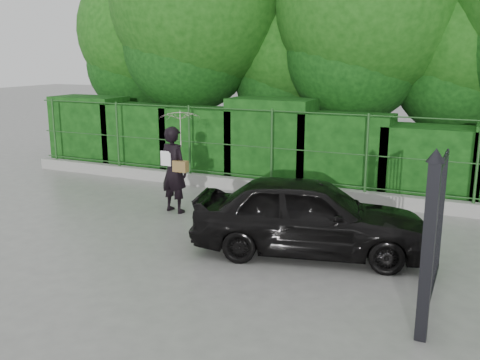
% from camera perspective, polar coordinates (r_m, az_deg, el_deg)
% --- Properties ---
extents(ground, '(80.00, 80.00, 0.00)m').
position_cam_1_polar(ground, '(9.63, -8.90, -7.42)').
color(ground, gray).
extents(kerb, '(14.00, 0.25, 0.30)m').
position_cam_1_polar(kerb, '(13.39, 1.74, -0.66)').
color(kerb, '#9E9E99').
rests_on(kerb, ground).
extents(fence, '(14.13, 0.06, 1.80)m').
position_cam_1_polar(fence, '(13.09, 2.66, 3.71)').
color(fence, '#224E1F').
rests_on(fence, kerb).
extents(hedge, '(14.20, 1.20, 2.26)m').
position_cam_1_polar(hedge, '(14.18, 2.75, 3.61)').
color(hedge, black).
rests_on(hedge, ground).
extents(trees, '(17.10, 6.15, 8.08)m').
position_cam_1_polar(trees, '(15.74, 10.74, 17.60)').
color(trees, black).
rests_on(trees, ground).
extents(gate, '(0.22, 2.33, 2.36)m').
position_cam_1_polar(gate, '(7.10, 19.82, -5.53)').
color(gate, black).
rests_on(gate, ground).
extents(woman, '(0.97, 0.89, 2.23)m').
position_cam_1_polar(woman, '(11.53, -6.74, 3.30)').
color(woman, black).
rests_on(woman, ground).
extents(car, '(4.23, 2.45, 1.35)m').
position_cam_1_polar(car, '(9.28, 7.33, -3.75)').
color(car, black).
rests_on(car, ground).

